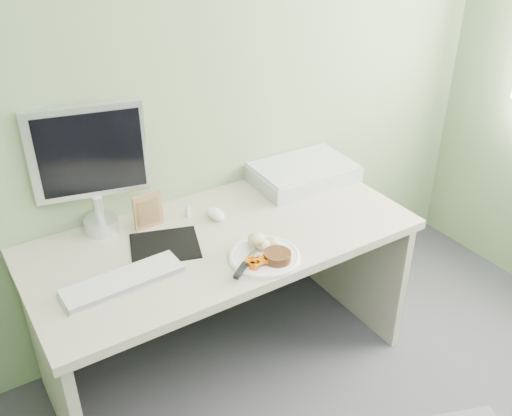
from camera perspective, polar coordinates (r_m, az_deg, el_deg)
wall_back at (r=2.42m, az=-8.36°, el=13.99°), size 3.50×0.00×3.50m
desk at (r=2.48m, az=-3.28°, el=-6.21°), size 1.60×0.75×0.73m
plate at (r=2.22m, az=0.84°, el=-4.92°), size 0.28×0.28×0.01m
steak at (r=2.19m, az=2.14°, el=-4.86°), size 0.14×0.14×0.03m
potato_pile at (r=2.24m, az=0.64°, el=-3.30°), size 0.13×0.10×0.07m
carrot_heap at (r=2.16m, az=0.10°, el=-5.13°), size 0.09×0.08×0.05m
steak_knife at (r=2.15m, az=-1.18°, el=-5.73°), size 0.20×0.16×0.02m
mousepad at (r=2.32m, az=-9.10°, el=-3.74°), size 0.33×0.31×0.00m
keyboard at (r=2.15m, az=-13.15°, el=-7.05°), size 0.45×0.15×0.02m
computer_mouse at (r=2.47m, az=-4.06°, el=-0.61°), size 0.06×0.11×0.04m
photo_frame at (r=2.42m, az=-10.74°, el=-0.31°), size 0.13×0.02×0.16m
eyedrop_bottle at (r=2.49m, az=-6.86°, el=-0.29°), size 0.02×0.02×0.07m
scanner at (r=2.78m, az=4.68°, el=3.49°), size 0.50×0.34×0.08m
monitor at (r=2.35m, az=-16.26°, el=4.32°), size 0.45×0.17×0.54m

